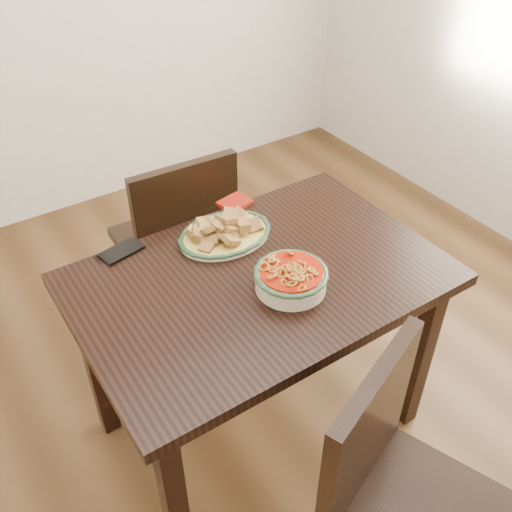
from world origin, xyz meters
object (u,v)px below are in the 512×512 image
chair_far (179,238)px  fish_plate (225,227)px  smartphone (121,251)px  noodle_bowl (291,276)px  chair_near (397,490)px  dining_table (259,300)px

chair_far → fish_plate: chair_far is taller
smartphone → fish_plate: bearing=-31.3°
fish_plate → smartphone: size_ratio=2.31×
noodle_bowl → smartphone: 0.57m
chair_far → chair_near: same height
noodle_bowl → smartphone: (-0.36, 0.44, -0.04)m
fish_plate → smartphone: bearing=160.2°
chair_far → chair_near: 1.29m
dining_table → fish_plate: fish_plate is taller
noodle_bowl → smartphone: size_ratio=1.63×
dining_table → noodle_bowl: size_ratio=5.04×
chair_near → smartphone: size_ratio=6.48×
noodle_bowl → dining_table: bearing=113.6°
fish_plate → smartphone: fish_plate is taller
smartphone → chair_far: bearing=28.5°
chair_near → dining_table: bearing=67.6°
chair_far → smartphone: bearing=42.4°
fish_plate → smartphone: 0.34m
chair_near → smartphone: (-0.29, 1.01, 0.26)m
dining_table → smartphone: (-0.31, 0.34, 0.11)m
dining_table → chair_far: chair_far is taller
chair_far → smartphone: chair_far is taller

